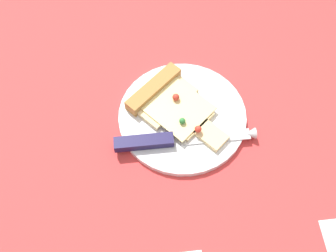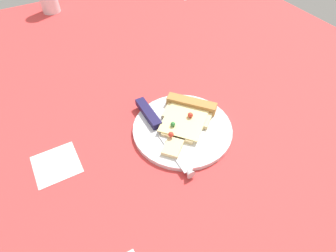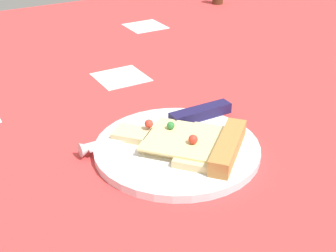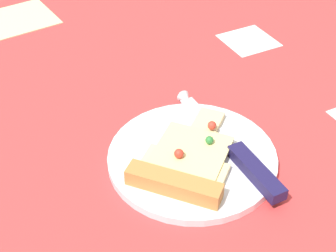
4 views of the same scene
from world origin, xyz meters
TOP-DOWN VIEW (x-y plane):
  - ground_plane at (0.00, -0.01)cm, footprint 159.60×159.60cm
  - plate at (-7.20, -7.90)cm, footprint 22.61×22.61cm
  - pizza_slice at (-5.49, -9.84)cm, footprint 17.32×18.23cm
  - knife at (-4.75, -2.82)cm, footprint 24.01×2.24cm

SIDE VIEW (x-z plane):
  - ground_plane at x=0.00cm, z-range -3.00..0.00cm
  - plate at x=-7.20cm, z-range 0.00..1.12cm
  - knife at x=-4.75cm, z-range 0.50..2.95cm
  - pizza_slice at x=-5.49cm, z-range 0.63..3.19cm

